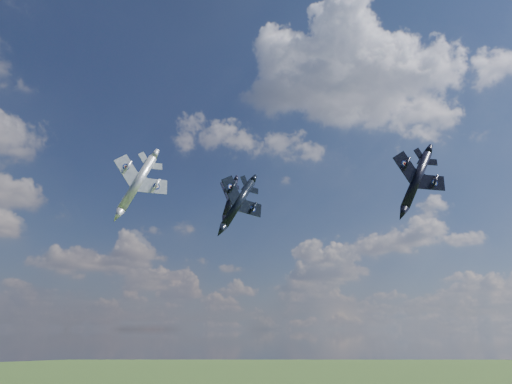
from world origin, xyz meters
TOP-DOWN VIEW (x-y plane):
  - jet_lead_navy at (-1.79, 14.13)m, footprint 11.26×15.43m
  - jet_right_navy at (20.99, -8.04)m, footprint 17.54×19.80m
  - jet_high_navy at (9.83, 32.56)m, footprint 13.94×16.17m
  - jet_left_silver at (-20.21, 17.10)m, footprint 13.26×16.36m

SIDE VIEW (x-z plane):
  - jet_lead_navy at x=-1.79m, z-range 76.06..84.60m
  - jet_left_silver at x=-20.21m, z-range 77.74..85.06m
  - jet_right_navy at x=20.99m, z-range 79.64..88.14m
  - jet_high_navy at x=9.83m, z-range 83.67..90.04m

